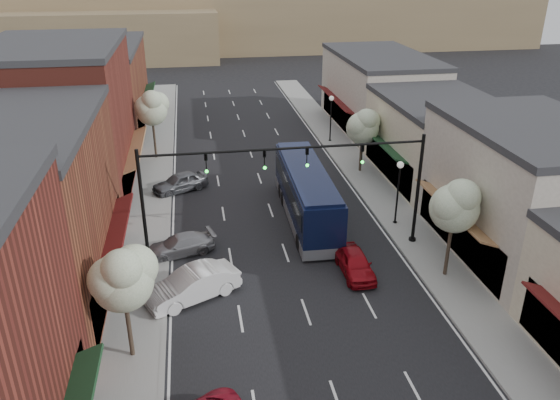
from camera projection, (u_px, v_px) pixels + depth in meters
name	position (u px, v px, depth m)	size (l,w,h in m)	color
ground	(315.00, 337.00, 25.55)	(160.00, 160.00, 0.00)	black
sidewalk_left	(151.00, 192.00, 40.88)	(2.80, 73.00, 0.15)	gray
sidewalk_right	(366.00, 178.00, 43.39)	(2.80, 73.00, 0.15)	gray
curb_left	(170.00, 191.00, 41.09)	(0.25, 73.00, 0.17)	gray
curb_right	(349.00, 179.00, 43.18)	(0.25, 73.00, 0.17)	gray
bldg_left_midnear	(9.00, 214.00, 26.89)	(10.14, 14.10, 9.40)	brown
bldg_left_midfar	(62.00, 121.00, 39.15)	(10.14, 14.10, 10.90)	maroon
bldg_left_far	(96.00, 88.00, 54.04)	(10.14, 18.10, 8.40)	brown
bldg_right_midnear	(526.00, 191.00, 31.37)	(9.14, 12.10, 7.90)	beige
bldg_right_midfar	(436.00, 139.00, 42.45)	(9.14, 12.10, 6.40)	beige
bldg_right_far	(379.00, 92.00, 54.82)	(9.14, 16.10, 7.40)	beige
hill_far	(211.00, 12.00, 103.89)	(120.00, 30.00, 12.00)	#7A6647
hill_near	(64.00, 35.00, 90.21)	(50.00, 20.00, 8.00)	#7A6647
signal_mast_right	(381.00, 176.00, 31.66)	(8.22, 0.46, 7.00)	black
signal_mast_left	(185.00, 188.00, 29.98)	(8.22, 0.46, 7.00)	black
tree_right_near	(456.00, 204.00, 28.50)	(2.85, 2.65, 5.95)	#47382B
tree_right_far	(363.00, 125.00, 43.05)	(2.85, 2.65, 5.43)	#47382B
tree_left_near	(123.00, 277.00, 22.52)	(2.85, 2.65, 5.69)	#47382B
tree_left_far	(152.00, 107.00, 45.71)	(2.85, 2.65, 6.13)	#47382B
lamp_post_near	(399.00, 183.00, 34.90)	(0.44, 0.44, 4.44)	black
lamp_post_far	(331.00, 111.00, 50.62)	(0.44, 0.44, 4.44)	black
coach_bus	(306.00, 193.00, 36.18)	(2.86, 11.78, 3.59)	black
red_hatchback	(355.00, 263.00, 30.35)	(1.59, 3.96, 1.35)	maroon
parked_car_b	(192.00, 285.00, 28.10)	(1.74, 4.98, 1.64)	white
parked_car_c	(180.00, 245.00, 32.37)	(1.68, 4.13, 1.20)	gray
parked_car_d	(180.00, 182.00, 40.92)	(1.69, 4.21, 1.43)	slate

